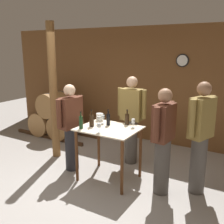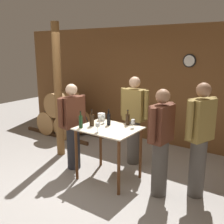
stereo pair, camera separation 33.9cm
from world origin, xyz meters
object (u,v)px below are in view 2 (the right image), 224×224
at_px(wooden_post, 58,92).
at_px(wine_bottle_right, 128,119).
at_px(wine_bottle_left, 92,120).
at_px(person_host, 73,125).
at_px(wine_glass_far_side, 133,122).
at_px(person_visitor_with_scarf, 134,119).
at_px(wine_glass_near_center, 104,117).
at_px(wine_glass_near_left, 100,118).
at_px(person_visitor_bearded, 161,141).
at_px(person_visitor_near_door, 200,138).
at_px(wine_bottle_center, 109,119).
at_px(ice_bucket, 101,117).
at_px(wine_bottle_far_left, 81,121).
at_px(wine_glass_near_right, 98,125).

relative_size(wooden_post, wine_bottle_right, 10.15).
distance_m(wine_bottle_left, person_host, 0.52).
xyz_separation_m(wine_bottle_right, wine_glass_far_side, (0.17, -0.10, 0.00)).
bearing_deg(person_visitor_with_scarf, wine_glass_near_center, -111.58).
bearing_deg(wine_bottle_right, wine_glass_far_side, -31.01).
height_order(wine_glass_near_left, wine_glass_far_side, wine_glass_far_side).
bearing_deg(person_visitor_bearded, wine_bottle_left, -175.00).
distance_m(wooden_post, wine_glass_near_center, 1.28).
bearing_deg(wooden_post, person_visitor_near_door, 1.04).
bearing_deg(wine_bottle_center, wooden_post, 173.78).
bearing_deg(wine_bottle_right, wine_glass_near_left, -151.36).
distance_m(wine_bottle_center, ice_bucket, 0.33).
bearing_deg(ice_bucket, wine_glass_near_center, -39.72).
distance_m(ice_bucket, person_host, 0.55).
distance_m(wine_bottle_far_left, wine_bottle_right, 0.80).
bearing_deg(wine_bottle_left, person_visitor_near_door, 13.58).
xyz_separation_m(wine_glass_near_right, person_visitor_bearded, (0.93, 0.32, -0.16)).
height_order(wooden_post, ice_bucket, wooden_post).
xyz_separation_m(wine_bottle_far_left, wine_bottle_center, (0.28, 0.40, -0.00)).
xyz_separation_m(wine_bottle_left, wine_glass_near_right, (0.29, -0.21, 0.00)).
relative_size(wine_glass_far_side, person_visitor_with_scarf, 0.09).
height_order(wine_bottle_far_left, person_visitor_near_door, person_visitor_near_door).
bearing_deg(person_visitor_bearded, wine_bottle_center, 174.31).
xyz_separation_m(wine_glass_near_left, person_visitor_bearded, (1.19, -0.06, -0.15)).
height_order(person_host, person_visitor_bearded, person_visitor_bearded).
relative_size(wine_bottle_right, person_visitor_bearded, 0.16).
distance_m(wine_bottle_left, wine_bottle_center, 0.29).
bearing_deg(person_visitor_bearded, wine_glass_far_side, 161.79).
xyz_separation_m(wine_bottle_left, wine_glass_far_side, (0.63, 0.30, -0.00)).
relative_size(wine_glass_near_center, person_visitor_with_scarf, 0.09).
bearing_deg(wine_glass_near_center, wine_bottle_left, -105.91).
height_order(wine_bottle_center, wine_glass_near_center, wine_bottle_center).
bearing_deg(wine_glass_near_left, person_visitor_near_door, 8.16).
distance_m(wine_bottle_far_left, wine_bottle_left, 0.20).
distance_m(wine_glass_near_center, wine_glass_far_side, 0.56).
bearing_deg(person_visitor_with_scarf, person_visitor_near_door, -18.41).
relative_size(wine_glass_near_left, person_host, 0.09).
distance_m(wooden_post, ice_bucket, 1.14).
xyz_separation_m(wooden_post, wine_glass_near_left, (1.20, -0.19, -0.33)).
height_order(person_visitor_bearded, person_visitor_near_door, person_visitor_near_door).
relative_size(wine_bottle_right, wine_glass_near_left, 1.86).
xyz_separation_m(wine_glass_near_left, person_visitor_with_scarf, (0.28, 0.70, -0.12)).
distance_m(wine_bottle_right, wine_glass_near_center, 0.42).
bearing_deg(ice_bucket, wine_bottle_left, -77.51).
bearing_deg(wine_glass_near_right, wine_glass_near_center, 115.58).
relative_size(wine_bottle_left, person_visitor_bearded, 0.18).
bearing_deg(person_visitor_bearded, wine_bottle_far_left, -167.27).
bearing_deg(wine_glass_near_left, wine_bottle_right, 28.64).
height_order(wine_bottle_center, person_visitor_with_scarf, person_visitor_with_scarf).
height_order(wine_bottle_right, ice_bucket, wine_bottle_right).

